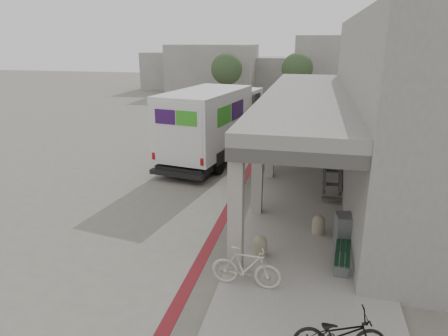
% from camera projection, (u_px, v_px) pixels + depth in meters
% --- Properties ---
extents(ground, '(120.00, 120.00, 0.00)m').
position_uv_depth(ground, '(197.00, 214.00, 14.58)').
color(ground, '#676258').
rests_on(ground, ground).
extents(bike_lane_stripe, '(0.35, 40.00, 0.01)m').
position_uv_depth(bike_lane_stripe, '(235.00, 196.00, 16.23)').
color(bike_lane_stripe, '#551116').
rests_on(bike_lane_stripe, ground).
extents(sidewalk, '(4.40, 28.00, 0.12)m').
position_uv_depth(sidewalk, '(309.00, 223.00, 13.73)').
color(sidewalk, gray).
rests_on(sidewalk, ground).
extents(transit_building, '(7.60, 17.00, 7.00)m').
position_uv_depth(transit_building, '(387.00, 109.00, 16.29)').
color(transit_building, slate).
rests_on(transit_building, ground).
extents(distant_backdrop, '(28.00, 10.00, 6.50)m').
position_uv_depth(distant_backdrop, '(258.00, 69.00, 47.65)').
color(distant_backdrop, gray).
rests_on(distant_backdrop, ground).
extents(tree_left, '(3.20, 3.20, 4.80)m').
position_uv_depth(tree_left, '(227.00, 69.00, 40.63)').
color(tree_left, '#38281C').
rests_on(tree_left, ground).
extents(tree_mid, '(3.20, 3.20, 4.80)m').
position_uv_depth(tree_mid, '(297.00, 69.00, 41.03)').
color(tree_mid, '#38281C').
rests_on(tree_mid, ground).
extents(tree_right, '(3.20, 3.20, 4.80)m').
position_uv_depth(tree_right, '(381.00, 71.00, 38.44)').
color(tree_right, '#38281C').
rests_on(tree_right, ground).
extents(fedex_truck, '(4.10, 9.06, 3.73)m').
position_uv_depth(fedex_truck, '(214.00, 122.00, 20.83)').
color(fedex_truck, black).
rests_on(fedex_truck, ground).
extents(bench, '(0.55, 1.83, 0.42)m').
position_uv_depth(bench, '(343.00, 253.00, 11.12)').
color(bench, slate).
rests_on(bench, sidewalk).
extents(bollard_near, '(0.41, 0.41, 0.62)m').
position_uv_depth(bollard_near, '(319.00, 224.00, 12.82)').
color(bollard_near, gray).
rests_on(bollard_near, sidewalk).
extents(bollard_far, '(0.41, 0.41, 0.61)m').
position_uv_depth(bollard_far, '(260.00, 246.00, 11.52)').
color(bollard_far, gray).
rests_on(bollard_far, sidewalk).
extents(utility_cabinet, '(0.55, 0.68, 1.05)m').
position_uv_depth(utility_cabinet, '(343.00, 231.00, 11.91)').
color(utility_cabinet, gray).
rests_on(utility_cabinet, sidewalk).
extents(bicycle_black, '(1.89, 0.94, 0.95)m').
position_uv_depth(bicycle_black, '(339.00, 334.00, 7.84)').
color(bicycle_black, black).
rests_on(bicycle_black, sidewalk).
extents(bicycle_cream, '(1.82, 0.58, 1.08)m').
position_uv_depth(bicycle_cream, '(246.00, 267.00, 10.00)').
color(bicycle_cream, beige).
rests_on(bicycle_cream, sidewalk).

